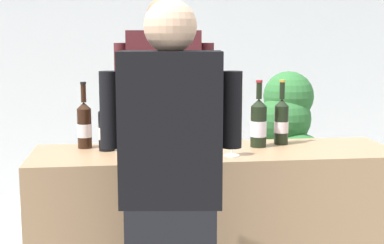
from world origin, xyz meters
TOP-DOWN VIEW (x-y plane):
  - wall_back at (0.00, 2.60)m, footprint 8.00×0.10m
  - counter at (0.00, 0.00)m, footprint 1.86×0.54m
  - wine_bottle_0 at (-0.67, 0.15)m, footprint 0.07×0.07m
  - wine_bottle_1 at (-0.35, -0.08)m, footprint 0.07×0.07m
  - wine_bottle_2 at (-0.08, 0.14)m, footprint 0.09×0.09m
  - wine_bottle_3 at (0.24, 0.07)m, footprint 0.09×0.09m
  - wine_bottle_4 at (-0.55, 0.07)m, footprint 0.08×0.08m
  - wine_bottle_5 at (0.38, 0.12)m, footprint 0.08×0.08m
  - wine_glass at (0.06, -0.14)m, footprint 0.08×0.08m
  - person_server at (-0.22, 0.57)m, footprint 0.59×0.28m
  - person_guest at (-0.28, -0.61)m, footprint 0.55×0.29m
  - potted_shrub at (0.75, 1.11)m, footprint 0.49×0.65m

SIDE VIEW (x-z plane):
  - counter at x=0.00m, z-range 0.00..0.93m
  - potted_shrub at x=0.75m, z-range 0.05..1.31m
  - person_guest at x=-0.28m, z-range -0.02..1.63m
  - person_server at x=-0.22m, z-range -0.02..1.71m
  - wine_glass at x=0.06m, z-range 0.96..1.14m
  - wine_bottle_2 at x=-0.08m, z-range 0.88..1.22m
  - wine_bottle_4 at x=-0.55m, z-range 0.88..1.22m
  - wine_bottle_0 at x=-0.67m, z-range 0.88..1.22m
  - wine_bottle_1 at x=-0.35m, z-range 0.90..1.20m
  - wine_bottle_5 at x=0.38m, z-range 0.88..1.23m
  - wine_bottle_3 at x=0.24m, z-range 0.88..1.23m
  - wall_back at x=0.00m, z-range 0.00..2.80m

